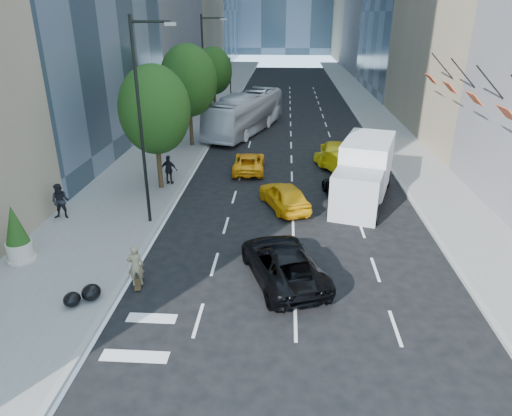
# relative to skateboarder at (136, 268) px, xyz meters

# --- Properties ---
(ground) EXTENTS (160.00, 160.00, 0.00)m
(ground) POSITION_rel_skateboarder_xyz_m (5.32, 2.00, -0.87)
(ground) COLOR black
(ground) RESTS_ON ground
(sidewalk_left) EXTENTS (6.00, 120.00, 0.15)m
(sidewalk_left) POSITION_rel_skateboarder_xyz_m (-3.68, 32.00, -0.79)
(sidewalk_left) COLOR slate
(sidewalk_left) RESTS_ON ground
(sidewalk_right) EXTENTS (4.00, 120.00, 0.15)m
(sidewalk_right) POSITION_rel_skateboarder_xyz_m (15.32, 32.00, -0.79)
(sidewalk_right) COLOR slate
(sidewalk_right) RESTS_ON ground
(lamp_near) EXTENTS (2.13, 0.22, 10.00)m
(lamp_near) POSITION_rel_skateboarder_xyz_m (-1.00, 6.00, 4.94)
(lamp_near) COLOR black
(lamp_near) RESTS_ON sidewalk_left
(lamp_far) EXTENTS (2.13, 0.22, 10.00)m
(lamp_far) POSITION_rel_skateboarder_xyz_m (-1.00, 24.00, 4.94)
(lamp_far) COLOR black
(lamp_far) RESTS_ON sidewalk_left
(tree_near) EXTENTS (4.20, 4.20, 7.46)m
(tree_near) POSITION_rel_skateboarder_xyz_m (-1.88, 11.00, 4.10)
(tree_near) COLOR black
(tree_near) RESTS_ON sidewalk_left
(tree_mid) EXTENTS (4.50, 4.50, 7.99)m
(tree_mid) POSITION_rel_skateboarder_xyz_m (-1.88, 21.00, 4.45)
(tree_mid) COLOR black
(tree_mid) RESTS_ON sidewalk_left
(tree_far) EXTENTS (3.90, 3.90, 6.92)m
(tree_far) POSITION_rel_skateboarder_xyz_m (-1.88, 34.00, 3.76)
(tree_far) COLOR black
(tree_far) RESTS_ON sidewalk_left
(traffic_signal) EXTENTS (2.48, 0.53, 5.20)m
(traffic_signal) POSITION_rel_skateboarder_xyz_m (-1.08, 42.00, 3.37)
(traffic_signal) COLOR black
(traffic_signal) RESTS_ON sidewalk_left
(facade_flags) EXTENTS (1.85, 13.30, 2.05)m
(facade_flags) POSITION_rel_skateboarder_xyz_m (15.96, 12.00, 5.32)
(facade_flags) COLOR black
(facade_flags) RESTS_ON ground
(skateboarder) EXTENTS (0.72, 0.57, 1.74)m
(skateboarder) POSITION_rel_skateboarder_xyz_m (0.00, 0.00, 0.00)
(skateboarder) COLOR olive
(skateboarder) RESTS_ON ground
(black_sedan_lincoln) EXTENTS (4.21, 6.00, 1.52)m
(black_sedan_lincoln) POSITION_rel_skateboarder_xyz_m (5.82, 1.00, -0.11)
(black_sedan_lincoln) COLOR black
(black_sedan_lincoln) RESTS_ON ground
(black_sedan_mercedes) EXTENTS (2.69, 4.90, 1.34)m
(black_sedan_mercedes) POSITION_rel_skateboarder_xyz_m (9.40, 10.00, -0.20)
(black_sedan_mercedes) COLOR black
(black_sedan_mercedes) RESTS_ON ground
(taxi_a) EXTENTS (3.33, 4.74, 1.50)m
(taxi_a) POSITION_rel_skateboarder_xyz_m (5.82, 8.55, -0.12)
(taxi_a) COLOR #EDA50C
(taxi_a) RESTS_ON ground
(taxi_b) EXTENTS (3.24, 4.75, 1.48)m
(taxi_b) POSITION_rel_skateboarder_xyz_m (9.52, 15.34, -0.13)
(taxi_b) COLOR yellow
(taxi_b) RESTS_ON ground
(taxi_c) EXTENTS (2.23, 4.60, 1.26)m
(taxi_c) POSITION_rel_skateboarder_xyz_m (3.32, 15.00, -0.24)
(taxi_c) COLOR #FFA10D
(taxi_c) RESTS_ON ground
(taxi_d) EXTENTS (2.64, 5.57, 1.57)m
(taxi_d) POSITION_rel_skateboarder_xyz_m (9.52, 17.50, -0.08)
(taxi_d) COLOR yellow
(taxi_d) RESTS_ON ground
(city_bus) EXTENTS (6.60, 12.95, 3.52)m
(city_bus) POSITION_rel_skateboarder_xyz_m (2.12, 26.38, 0.89)
(city_bus) COLOR silver
(city_bus) RESTS_ON ground
(box_truck) EXTENTS (4.58, 7.68, 3.47)m
(box_truck) POSITION_rel_skateboarder_xyz_m (10.41, 10.10, 0.89)
(box_truck) COLOR #BDBDBD
(box_truck) RESTS_ON ground
(pedestrian_a) EXTENTS (1.00, 0.81, 1.92)m
(pedestrian_a) POSITION_rel_skateboarder_xyz_m (-5.88, 6.04, 0.24)
(pedestrian_a) COLOR black
(pedestrian_a) RESTS_ON sidewalk_left
(pedestrian_b) EXTENTS (1.15, 0.64, 1.86)m
(pedestrian_b) POSITION_rel_skateboarder_xyz_m (-1.48, 11.67, 0.21)
(pedestrian_b) COLOR black
(pedestrian_b) RESTS_ON sidewalk_left
(planter_shrub) EXTENTS (1.09, 1.09, 2.61)m
(planter_shrub) POSITION_rel_skateboarder_xyz_m (-5.68, 1.57, 0.52)
(planter_shrub) COLOR beige
(planter_shrub) RESTS_ON sidewalk_left
(garbage_bags) EXTENTS (1.23, 1.18, 0.61)m
(garbage_bags) POSITION_rel_skateboarder_xyz_m (-1.63, -1.35, -0.43)
(garbage_bags) COLOR black
(garbage_bags) RESTS_ON sidewalk_left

